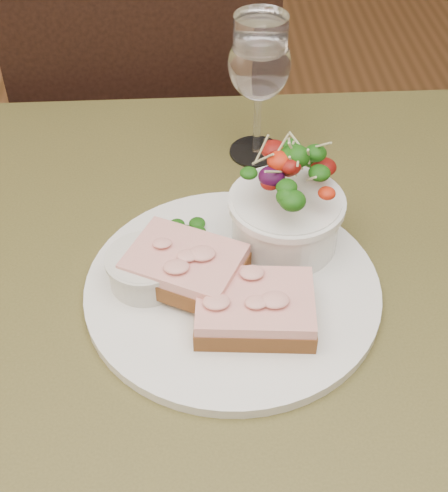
{
  "coord_description": "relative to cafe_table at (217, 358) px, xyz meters",
  "views": [
    {
      "loc": [
        -0.02,
        -0.48,
        1.28
      ],
      "look_at": [
        0.01,
        0.01,
        0.81
      ],
      "focal_mm": 50.0,
      "sensor_mm": 36.0,
      "label": 1
    }
  ],
  "objects": [
    {
      "name": "cafe_table",
      "position": [
        0.0,
        0.0,
        0.0
      ],
      "size": [
        0.8,
        0.8,
        0.75
      ],
      "color": "#46421E",
      "rests_on": "ground"
    },
    {
      "name": "sandwich_front",
      "position": [
        0.04,
        -0.04,
        0.13
      ],
      "size": [
        0.12,
        0.1,
        0.03
      ],
      "rotation": [
        0.0,
        0.0,
        -0.08
      ],
      "color": "#472D12",
      "rests_on": "dinner_plate"
    },
    {
      "name": "chair_far",
      "position": [
        -0.11,
        0.65,
        -0.36
      ],
      "size": [
        0.46,
        0.46,
        0.9
      ],
      "rotation": [
        0.0,
        0.0,
        3.25
      ],
      "color": "black",
      "rests_on": "ground"
    },
    {
      "name": "dinner_plate",
      "position": [
        0.02,
        0.01,
        0.11
      ],
      "size": [
        0.31,
        0.31,
        0.01
      ],
      "primitive_type": "cylinder",
      "color": "white",
      "rests_on": "cafe_table"
    },
    {
      "name": "ramekin",
      "position": [
        -0.07,
        0.02,
        0.13
      ],
      "size": [
        0.07,
        0.07,
        0.04
      ],
      "color": "silver",
      "rests_on": "dinner_plate"
    },
    {
      "name": "garnish",
      "position": [
        -0.04,
        0.08,
        0.12
      ],
      "size": [
        0.05,
        0.04,
        0.02
      ],
      "color": "#0C390A",
      "rests_on": "dinner_plate"
    },
    {
      "name": "salad_bowl",
      "position": [
        0.08,
        0.07,
        0.17
      ],
      "size": [
        0.12,
        0.12,
        0.13
      ],
      "color": "white",
      "rests_on": "dinner_plate"
    },
    {
      "name": "sandwich_back",
      "position": [
        -0.03,
        0.01,
        0.14
      ],
      "size": [
        0.14,
        0.13,
        0.03
      ],
      "rotation": [
        0.0,
        0.0,
        -0.47
      ],
      "color": "#472D12",
      "rests_on": "dinner_plate"
    },
    {
      "name": "wine_glass",
      "position": [
        0.07,
        0.26,
        0.22
      ],
      "size": [
        0.08,
        0.08,
        0.18
      ],
      "color": "white",
      "rests_on": "cafe_table"
    }
  ]
}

